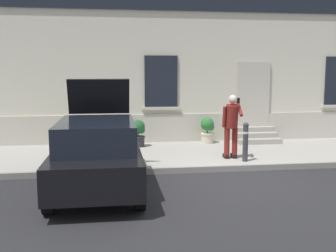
{
  "coord_description": "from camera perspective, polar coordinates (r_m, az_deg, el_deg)",
  "views": [
    {
      "loc": [
        -2.64,
        -8.47,
        2.48
      ],
      "look_at": [
        -1.24,
        1.6,
        1.1
      ],
      "focal_mm": 41.93,
      "sensor_mm": 36.0,
      "label": 1
    }
  ],
  "objects": [
    {
      "name": "ground_plane",
      "position": [
        9.21,
        9.17,
        -7.99
      ],
      "size": [
        80.0,
        80.0,
        0.0
      ],
      "primitive_type": "plane",
      "color": "#232326"
    },
    {
      "name": "bollard_near_person",
      "position": [
        10.55,
        11.2,
        -2.06
      ],
      "size": [
        0.15,
        0.15,
        1.04
      ],
      "color": "#333338",
      "rests_on": "sidewalk"
    },
    {
      "name": "planter_terracotta",
      "position": [
        12.58,
        -14.99,
        -1.11
      ],
      "size": [
        0.44,
        0.44,
        0.86
      ],
      "color": "#B25B38",
      "rests_on": "sidewalk"
    },
    {
      "name": "planter_cream",
      "position": [
        13.12,
        5.78,
        -0.53
      ],
      "size": [
        0.44,
        0.44,
        0.86
      ],
      "color": "beige",
      "rests_on": "sidewalk"
    },
    {
      "name": "hatchback_car_black",
      "position": [
        8.45,
        -10.22,
        -3.86
      ],
      "size": [
        1.8,
        4.07,
        2.34
      ],
      "color": "black",
      "rests_on": "ground"
    },
    {
      "name": "person_on_phone",
      "position": [
        10.75,
        9.23,
        0.53
      ],
      "size": [
        0.51,
        0.49,
        1.75
      ],
      "rotation": [
        0.0,
        0.0,
        -0.07
      ],
      "color": "maroon",
      "rests_on": "sidewalk"
    },
    {
      "name": "curb_edge",
      "position": [
        10.06,
        7.6,
        -6.17
      ],
      "size": [
        24.0,
        0.12,
        0.15
      ],
      "primitive_type": "cube",
      "color": "gray",
      "rests_on": "ground"
    },
    {
      "name": "entrance_stoop",
      "position": [
        13.73,
        12.56,
        -1.44
      ],
      "size": [
        1.46,
        0.96,
        0.48
      ],
      "color": "#9E998E",
      "rests_on": "sidewalk"
    },
    {
      "name": "planter_charcoal",
      "position": [
        12.46,
        -4.34,
        -0.94
      ],
      "size": [
        0.44,
        0.44,
        0.86
      ],
      "color": "#2D2D30",
      "rests_on": "sidewalk"
    },
    {
      "name": "building_facade",
      "position": [
        14.06,
        3.05,
        12.81
      ],
      "size": [
        24.0,
        1.52,
        7.5
      ],
      "color": "beige",
      "rests_on": "ground"
    },
    {
      "name": "sidewalk",
      "position": [
        11.82,
        5.2,
        -4.04
      ],
      "size": [
        24.0,
        3.6,
        0.15
      ],
      "primitive_type": "cube",
      "color": "#99968E",
      "rests_on": "ground"
    },
    {
      "name": "bollard_far_left",
      "position": [
        9.98,
        -6.06,
        -2.51
      ],
      "size": [
        0.15,
        0.15,
        1.04
      ],
      "color": "#333338",
      "rests_on": "sidewalk"
    }
  ]
}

